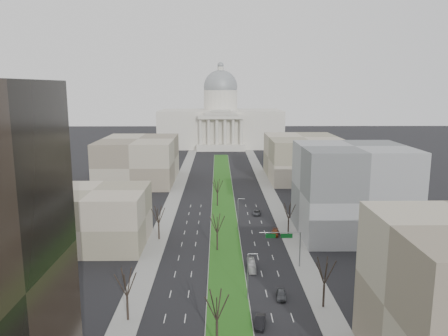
{
  "coord_description": "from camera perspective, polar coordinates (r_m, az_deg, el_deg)",
  "views": [
    {
      "loc": [
        -1.75,
        -20.63,
        39.29
      ],
      "look_at": [
        0.12,
        114.98,
        13.93
      ],
      "focal_mm": 35.0,
      "sensor_mm": 36.0,
      "label": 1
    }
  ],
  "objects": [
    {
      "name": "median",
      "position": [
        145.02,
        -0.07,
        -5.08
      ],
      "size": [
        8.0,
        222.03,
        0.2
      ],
      "color": "#999993",
      "rests_on": "ground"
    },
    {
      "name": "tree_median_a",
      "position": [
        68.69,
        -0.95,
        -17.45
      ],
      "size": [
        5.4,
        5.4,
        9.72
      ],
      "color": "black",
      "rests_on": "ground"
    },
    {
      "name": "box_van",
      "position": [
        97.69,
        3.62,
        -12.56
      ],
      "size": [
        1.54,
        6.57,
        1.83
      ],
      "primitive_type": "imported",
      "rotation": [
        0.0,
        0.0,
        0.0
      ],
      "color": "silver",
      "rests_on": "ground"
    },
    {
      "name": "building_beige_left",
      "position": [
        114.79,
        -16.65,
        -6.2
      ],
      "size": [
        26.0,
        22.0,
        14.0
      ],
      "primitive_type": "cube",
      "color": "gray",
      "rests_on": "ground"
    },
    {
      "name": "building_far_right",
      "position": [
        191.64,
        10.28,
        1.33
      ],
      "size": [
        30.0,
        40.0,
        18.0
      ],
      "primitive_type": "cube",
      "color": "gray",
      "rests_on": "ground"
    },
    {
      "name": "building_far_left",
      "position": [
        186.14,
        -11.07,
        1.03
      ],
      "size": [
        30.0,
        40.0,
        18.0
      ],
      "primitive_type": "cube",
      "color": "gray",
      "rests_on": "ground"
    },
    {
      "name": "tree_median_b",
      "position": [
        105.68,
        -0.89,
        -7.2
      ],
      "size": [
        5.4,
        5.4,
        9.72
      ],
      "color": "black",
      "rests_on": "ground"
    },
    {
      "name": "car_black",
      "position": [
        77.27,
        4.75,
        -19.36
      ],
      "size": [
        2.37,
        4.79,
        1.51
      ],
      "primitive_type": "imported",
      "rotation": [
        0.0,
        0.0,
        -0.17
      ],
      "color": "black",
      "rests_on": "ground"
    },
    {
      "name": "car_red",
      "position": [
        119.15,
        6.68,
        -8.39
      ],
      "size": [
        2.65,
        4.93,
        1.36
      ],
      "primitive_type": "imported",
      "rotation": [
        0.0,
        0.0,
        -0.17
      ],
      "color": "maroon",
      "rests_on": "ground"
    },
    {
      "name": "sidewalk_left",
      "position": [
        123.11,
        -8.18,
        -8.09
      ],
      "size": [
        5.0,
        330.0,
        0.15
      ],
      "primitive_type": "cube",
      "color": "gray",
      "rests_on": "ground"
    },
    {
      "name": "tree_median_c",
      "position": [
        144.29,
        -0.87,
        -2.34
      ],
      "size": [
        5.4,
        5.4,
        9.72
      ],
      "color": "black",
      "rests_on": "ground"
    },
    {
      "name": "tree_right_far",
      "position": [
        118.82,
        8.46,
        -5.53
      ],
      "size": [
        5.04,
        5.04,
        9.07
      ],
      "color": "black",
      "rests_on": "ground"
    },
    {
      "name": "car_grey_far",
      "position": [
        136.98,
        4.31,
        -5.82
      ],
      "size": [
        2.92,
        5.0,
        1.31
      ],
      "primitive_type": "imported",
      "rotation": [
        0.0,
        0.0,
        -0.17
      ],
      "color": "#434549",
      "rests_on": "ground"
    },
    {
      "name": "tree_right_mid",
      "position": [
        81.65,
        13.03,
        -12.87
      ],
      "size": [
        5.52,
        5.52,
        9.94
      ],
      "color": "black",
      "rests_on": "ground"
    },
    {
      "name": "sidewalk_right",
      "position": [
        123.61,
        8.29,
        -8.02
      ],
      "size": [
        5.0,
        330.0,
        0.15
      ],
      "primitive_type": "cube",
      "color": "gray",
      "rests_on": "ground"
    },
    {
      "name": "ground",
      "position": [
        146.03,
        -0.07,
        -5.02
      ],
      "size": [
        600.0,
        600.0,
        0.0
      ],
      "primitive_type": "plane",
      "color": "black",
      "rests_on": "ground"
    },
    {
      "name": "streetlamp_median_b",
      "position": [
        83.3,
        3.17,
        -13.88
      ],
      "size": [
        1.9,
        0.2,
        9.16
      ],
      "color": "gray",
      "rests_on": "ground"
    },
    {
      "name": "streetlamp_median_c",
      "position": [
        120.79,
        1.87,
        -6.0
      ],
      "size": [
        1.9,
        0.2,
        9.16
      ],
      "color": "gray",
      "rests_on": "ground"
    },
    {
      "name": "car_grey_near",
      "position": [
        86.21,
        7.47,
        -16.06
      ],
      "size": [
        2.2,
        4.58,
        1.51
      ],
      "primitive_type": "imported",
      "rotation": [
        0.0,
        0.0,
        -0.1
      ],
      "color": "#45474C",
      "rests_on": "ground"
    },
    {
      "name": "tree_left_far",
      "position": [
        114.42,
        -8.56,
        -6.0
      ],
      "size": [
        5.28,
        5.28,
        9.5
      ],
      "color": "black",
      "rests_on": "ground"
    },
    {
      "name": "capitol",
      "position": [
        291.13,
        -0.45,
        6.07
      ],
      "size": [
        80.0,
        46.0,
        55.0
      ],
      "color": "beige",
      "rests_on": "ground"
    },
    {
      "name": "building_grey_right",
      "position": [
        121.28,
        16.4,
        -2.85
      ],
      "size": [
        28.0,
        26.0,
        24.0
      ],
      "primitive_type": "cube",
      "color": "slate",
      "rests_on": "ground"
    },
    {
      "name": "mast_arm_signs",
      "position": [
        97.74,
        8.34,
        -9.37
      ],
      "size": [
        9.12,
        0.24,
        8.09
      ],
      "color": "gray",
      "rests_on": "ground"
    },
    {
      "name": "tree_left_mid",
      "position": [
        77.4,
        -12.63,
        -14.34
      ],
      "size": [
        5.4,
        5.4,
        9.72
      ],
      "color": "black",
      "rests_on": "ground"
    }
  ]
}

